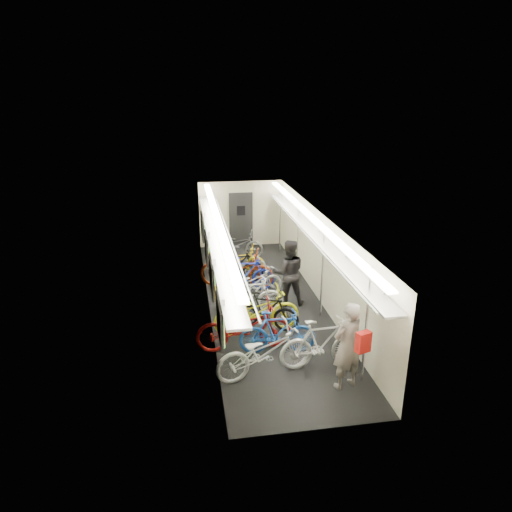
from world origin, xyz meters
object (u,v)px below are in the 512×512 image
object	(u,v)px
bicycle_1	(278,332)
backpack	(363,342)
bicycle_0	(265,352)
passenger_near	(347,346)
passenger_mid	(288,273)

from	to	relation	value
bicycle_1	backpack	world-z (taller)	backpack
bicycle_0	bicycle_1	bearing A→B (deg)	-41.49
passenger_near	bicycle_1	bearing A→B (deg)	-73.12
bicycle_0	backpack	size ratio (longest dim) A/B	5.34
backpack	bicycle_1	bearing A→B (deg)	101.01
bicycle_1	passenger_near	bearing A→B (deg)	-138.00
bicycle_0	backpack	world-z (taller)	backpack
bicycle_1	passenger_mid	size ratio (longest dim) A/B	0.93
bicycle_0	backpack	distance (m)	2.05
passenger_near	passenger_mid	xyz separation A→B (m)	(-0.26, 3.76, 0.01)
bicycle_0	passenger_mid	distance (m)	3.40
bicycle_0	bicycle_1	distance (m)	0.89
passenger_near	bicycle_0	bearing A→B (deg)	-42.23
bicycle_0	passenger_near	xyz separation A→B (m)	(1.47, -0.60, 0.35)
bicycle_1	backpack	xyz separation A→B (m)	(1.11, -1.93, 0.78)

